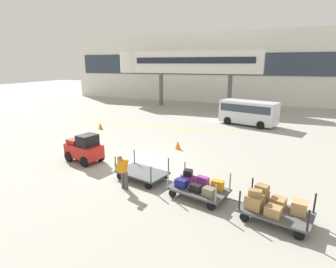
{
  "coord_description": "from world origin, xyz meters",
  "views": [
    {
      "loc": [
        6.64,
        -12.36,
        5.26
      ],
      "look_at": [
        1.42,
        0.85,
        1.55
      ],
      "focal_mm": 28.82,
      "sensor_mm": 36.0,
      "label": 1
    }
  ],
  "objects_px": {
    "baggage_handler": "(123,170)",
    "safety_cone_far": "(100,126)",
    "baggage_cart_lead": "(142,173)",
    "shuttle_van": "(248,111)",
    "baggage_cart_middle": "(198,186)",
    "baggage_cart_tail": "(272,206)",
    "baggage_tug": "(84,148)",
    "safety_cone_near": "(178,145)"
  },
  "relations": [
    {
      "from": "baggage_handler",
      "to": "safety_cone_far",
      "type": "height_order",
      "value": "baggage_handler"
    },
    {
      "from": "baggage_cart_lead",
      "to": "shuttle_van",
      "type": "height_order",
      "value": "shuttle_van"
    },
    {
      "from": "baggage_cart_middle",
      "to": "baggage_cart_tail",
      "type": "xyz_separation_m",
      "value": [
        2.82,
        -0.68,
        0.07
      ]
    },
    {
      "from": "baggage_cart_lead",
      "to": "baggage_tug",
      "type": "bearing_deg",
      "value": 166.1
    },
    {
      "from": "safety_cone_near",
      "to": "baggage_tug",
      "type": "bearing_deg",
      "value": -135.11
    },
    {
      "from": "baggage_handler",
      "to": "safety_cone_near",
      "type": "distance_m",
      "value": 6.24
    },
    {
      "from": "baggage_tug",
      "to": "safety_cone_far",
      "type": "height_order",
      "value": "baggage_tug"
    },
    {
      "from": "baggage_cart_middle",
      "to": "safety_cone_near",
      "type": "distance_m",
      "value": 6.41
    },
    {
      "from": "safety_cone_far",
      "to": "baggage_cart_tail",
      "type": "bearing_deg",
      "value": -34.07
    },
    {
      "from": "baggage_tug",
      "to": "shuttle_van",
      "type": "distance_m",
      "value": 14.91
    },
    {
      "from": "safety_cone_near",
      "to": "safety_cone_far",
      "type": "relative_size",
      "value": 1.0
    },
    {
      "from": "baggage_tug",
      "to": "safety_cone_far",
      "type": "bearing_deg",
      "value": 119.06
    },
    {
      "from": "baggage_tug",
      "to": "baggage_cart_tail",
      "type": "xyz_separation_m",
      "value": [
        9.75,
        -2.38,
        -0.22
      ]
    },
    {
      "from": "baggage_cart_tail",
      "to": "baggage_handler",
      "type": "relative_size",
      "value": 1.98
    },
    {
      "from": "safety_cone_near",
      "to": "baggage_handler",
      "type": "bearing_deg",
      "value": -92.66
    },
    {
      "from": "baggage_cart_lead",
      "to": "baggage_cart_tail",
      "type": "bearing_deg",
      "value": -13.56
    },
    {
      "from": "baggage_tug",
      "to": "baggage_cart_lead",
      "type": "height_order",
      "value": "baggage_tug"
    },
    {
      "from": "baggage_handler",
      "to": "safety_cone_near",
      "type": "bearing_deg",
      "value": 87.34
    },
    {
      "from": "baggage_handler",
      "to": "safety_cone_far",
      "type": "distance_m",
      "value": 11.69
    },
    {
      "from": "baggage_handler",
      "to": "baggage_cart_middle",
      "type": "bearing_deg",
      "value": 8.7
    },
    {
      "from": "shuttle_van",
      "to": "baggage_cart_middle",
      "type": "bearing_deg",
      "value": -92.04
    },
    {
      "from": "baggage_cart_tail",
      "to": "shuttle_van",
      "type": "distance_m",
      "value": 15.47
    },
    {
      "from": "baggage_tug",
      "to": "baggage_cart_lead",
      "type": "distance_m",
      "value": 4.18
    },
    {
      "from": "baggage_cart_lead",
      "to": "shuttle_van",
      "type": "xyz_separation_m",
      "value": [
        3.42,
        13.9,
        0.89
      ]
    },
    {
      "from": "baggage_cart_lead",
      "to": "baggage_cart_tail",
      "type": "xyz_separation_m",
      "value": [
        5.71,
        -1.38,
        0.19
      ]
    },
    {
      "from": "baggage_tug",
      "to": "safety_cone_far",
      "type": "relative_size",
      "value": 4.19
    },
    {
      "from": "baggage_handler",
      "to": "baggage_cart_lead",
      "type": "bearing_deg",
      "value": 76.35
    },
    {
      "from": "shuttle_van",
      "to": "baggage_tug",
      "type": "bearing_deg",
      "value": -120.01
    },
    {
      "from": "safety_cone_far",
      "to": "baggage_cart_middle",
      "type": "bearing_deg",
      "value": -38.35
    },
    {
      "from": "baggage_tug",
      "to": "safety_cone_near",
      "type": "relative_size",
      "value": 4.19
    },
    {
      "from": "baggage_cart_tail",
      "to": "shuttle_van",
      "type": "relative_size",
      "value": 0.6
    },
    {
      "from": "shuttle_van",
      "to": "safety_cone_near",
      "type": "distance_m",
      "value": 9.57
    },
    {
      "from": "baggage_cart_lead",
      "to": "baggage_cart_middle",
      "type": "bearing_deg",
      "value": -13.62
    },
    {
      "from": "shuttle_van",
      "to": "safety_cone_near",
      "type": "height_order",
      "value": "shuttle_van"
    },
    {
      "from": "safety_cone_far",
      "to": "baggage_handler",
      "type": "bearing_deg",
      "value": -50.01
    },
    {
      "from": "baggage_tug",
      "to": "baggage_cart_tail",
      "type": "relative_size",
      "value": 0.75
    },
    {
      "from": "baggage_cart_tail",
      "to": "baggage_handler",
      "type": "xyz_separation_m",
      "value": [
        -6.0,
        0.19,
        0.33
      ]
    },
    {
      "from": "baggage_cart_middle",
      "to": "shuttle_van",
      "type": "bearing_deg",
      "value": 87.96
    },
    {
      "from": "baggage_cart_tail",
      "to": "safety_cone_far",
      "type": "height_order",
      "value": "baggage_cart_tail"
    },
    {
      "from": "baggage_cart_middle",
      "to": "baggage_handler",
      "type": "relative_size",
      "value": 1.98
    },
    {
      "from": "baggage_cart_middle",
      "to": "shuttle_van",
      "type": "height_order",
      "value": "shuttle_van"
    },
    {
      "from": "baggage_tug",
      "to": "baggage_cart_middle",
      "type": "xyz_separation_m",
      "value": [
        6.93,
        -1.7,
        -0.28
      ]
    }
  ]
}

